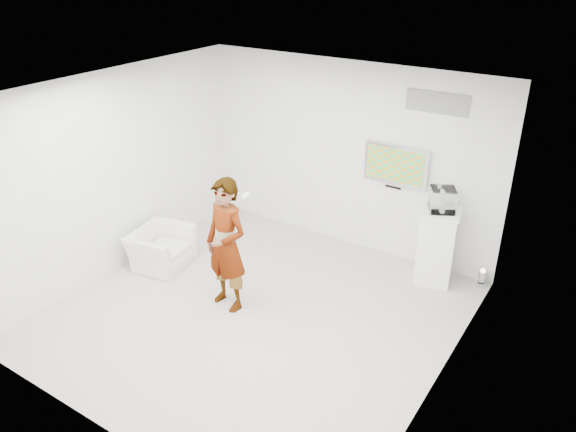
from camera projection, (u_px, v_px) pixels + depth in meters
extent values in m
cube|color=beige|center=(256.00, 312.00, 7.63)|extent=(5.00, 5.00, 0.01)
cube|color=#2C2C2E|center=(250.00, 94.00, 6.33)|extent=(5.00, 5.00, 0.01)
cube|color=white|center=(347.00, 156.00, 8.86)|extent=(5.00, 0.01, 3.00)
cube|color=white|center=(91.00, 314.00, 5.10)|extent=(5.00, 0.01, 3.00)
cube|color=white|center=(116.00, 173.00, 8.21)|extent=(0.01, 5.00, 3.00)
cube|color=white|center=(450.00, 271.00, 5.75)|extent=(0.01, 5.00, 3.00)
cube|color=#BCBCC0|center=(396.00, 165.00, 8.39)|extent=(1.00, 0.08, 0.60)
cube|color=gray|center=(437.00, 103.00, 7.73)|extent=(0.90, 0.02, 0.30)
imported|color=white|center=(226.00, 245.00, 7.41)|extent=(0.74, 0.55, 1.87)
imported|color=white|center=(161.00, 248.00, 8.67)|extent=(0.93, 1.02, 0.58)
cube|color=white|center=(436.00, 246.00, 8.14)|extent=(0.66, 0.66, 1.14)
cylinder|color=silver|center=(482.00, 277.00, 8.20)|extent=(0.18, 0.18, 0.27)
cube|color=white|center=(442.00, 200.00, 7.82)|extent=(0.45, 0.45, 0.33)
cube|color=white|center=(442.00, 204.00, 7.85)|extent=(0.13, 0.16, 0.22)
cube|color=white|center=(246.00, 195.00, 7.03)|extent=(0.06, 0.14, 0.04)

